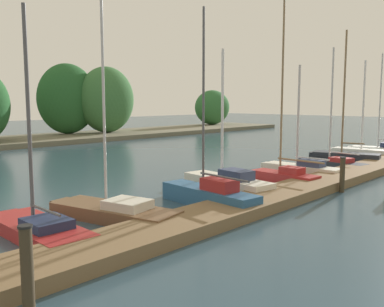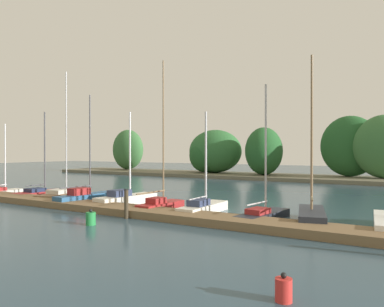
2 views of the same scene
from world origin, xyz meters
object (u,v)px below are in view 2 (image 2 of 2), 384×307
object	(u,v)px
sailboat_8	(312,214)
channel_buoy_0	(91,218)
sailboat_4	(128,198)
mooring_piling_1	(126,204)
channel_buoy_1	(284,289)
sailboat_2	(65,194)
sailboat_5	(162,203)
sailboat_0	(3,191)
sailboat_6	(204,206)
sailboat_3	(87,197)
sailboat_7	(264,213)
sailboat_1	(43,192)

from	to	relation	value
sailboat_8	channel_buoy_0	world-z (taller)	sailboat_8
sailboat_4	mooring_piling_1	xyz separation A→B (m)	(2.86, -3.41, 0.31)
mooring_piling_1	channel_buoy_1	size ratio (longest dim) A/B	2.24
sailboat_2	sailboat_5	bearing A→B (deg)	-107.29
sailboat_2	sailboat_0	bearing A→B (deg)	88.56
sailboat_2	mooring_piling_1	size ratio (longest dim) A/B	6.17
sailboat_6	sailboat_8	size ratio (longest dim) A/B	0.70
sailboat_3	sailboat_7	distance (m)	10.69
sailboat_4	mooring_piling_1	distance (m)	4.46
sailboat_7	channel_buoy_0	distance (m)	7.65
sailboat_5	sailboat_8	xyz separation A→B (m)	(7.51, 0.63, 0.00)
sailboat_0	sailboat_5	bearing A→B (deg)	-94.56
mooring_piling_1	sailboat_6	bearing A→B (deg)	52.01
sailboat_4	sailboat_2	bearing A→B (deg)	97.95
channel_buoy_1	mooring_piling_1	bearing A→B (deg)	148.81
sailboat_3	sailboat_6	size ratio (longest dim) A/B	1.26
sailboat_6	sailboat_7	xyz separation A→B (m)	(3.16, -0.12, -0.03)
sailboat_1	mooring_piling_1	world-z (taller)	sailboat_1
sailboat_2	sailboat_6	bearing A→B (deg)	-103.80
sailboat_0	channel_buoy_0	bearing A→B (deg)	-113.66
sailboat_0	sailboat_6	bearing A→B (deg)	-93.09
sailboat_1	sailboat_4	size ratio (longest dim) A/B	1.08
sailboat_1	sailboat_5	bearing A→B (deg)	-92.18
sailboat_4	channel_buoy_0	distance (m)	5.88
sailboat_2	mooring_piling_1	xyz separation A→B (m)	(8.26, -3.40, 0.37)
sailboat_8	channel_buoy_1	bearing A→B (deg)	175.22
sailboat_0	sailboat_2	world-z (taller)	sailboat_2
sailboat_3	sailboat_5	distance (m)	5.22
mooring_piling_1	channel_buoy_1	bearing A→B (deg)	-31.19
sailboat_3	sailboat_7	bearing A→B (deg)	-81.00
sailboat_7	channel_buoy_0	world-z (taller)	sailboat_7
sailboat_2	sailboat_3	world-z (taller)	sailboat_2
sailboat_7	sailboat_8	distance (m)	2.07
sailboat_3	channel_buoy_0	bearing A→B (deg)	-126.06
sailboat_5	channel_buoy_0	size ratio (longest dim) A/B	11.57
sailboat_2	channel_buoy_1	bearing A→B (deg)	-129.28
sailboat_8	mooring_piling_1	distance (m)	8.30
sailboat_2	channel_buoy_1	world-z (taller)	sailboat_2
sailboat_1	sailboat_5	world-z (taller)	sailboat_5
channel_buoy_0	mooring_piling_1	bearing A→B (deg)	80.44
sailboat_4	sailboat_8	bearing A→B (deg)	-82.91
sailboat_0	sailboat_8	xyz separation A→B (m)	(21.10, 0.86, 0.13)
sailboat_2	sailboat_3	xyz separation A→B (m)	(3.17, -0.99, 0.09)
sailboat_1	sailboat_6	bearing A→B (deg)	-89.46
sailboat_3	sailboat_5	size ratio (longest dim) A/B	0.82
sailboat_5	channel_buoy_1	world-z (taller)	sailboat_5
sailboat_3	sailboat_1	bearing A→B (deg)	85.21
sailboat_0	channel_buoy_1	bearing A→B (deg)	-114.80
sailboat_7	mooring_piling_1	size ratio (longest dim) A/B	4.54
sailboat_4	sailboat_0	bearing A→B (deg)	103.20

